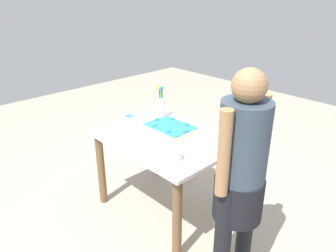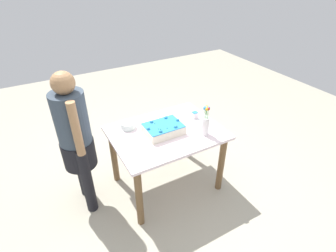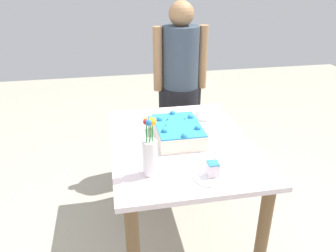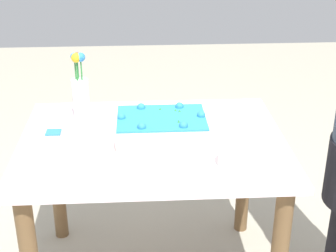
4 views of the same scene
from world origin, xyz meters
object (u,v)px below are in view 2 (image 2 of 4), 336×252
Objects in this scene: serving_plate_with_slice at (195,117)px; person_standing at (75,136)px; cake_knife at (172,114)px; sheet_cake at (163,129)px; flower_vase at (206,123)px; fruit_bowl at (128,125)px.

serving_plate_with_slice is 1.27m from person_standing.
serving_plate_with_slice is 0.14× the size of person_standing.
cake_knife is (-0.17, 0.20, -0.02)m from serving_plate_with_slice.
sheet_cake is 1.82× the size of serving_plate_with_slice.
flower_vase is at bearing -105.15° from serving_plate_with_slice.
serving_plate_with_slice is at bearing -13.89° from fruit_bowl.
cake_knife is at bearing 46.74° from sheet_cake.
flower_vase is (0.09, -0.51, 0.13)m from cake_knife.
fruit_bowl is 0.55m from person_standing.
sheet_cake reaches higher than serving_plate_with_slice.
sheet_cake is at bearing 46.27° from cake_knife.
person_standing reaches higher than sheet_cake.
person_standing is at bearing 174.70° from serving_plate_with_slice.
fruit_bowl is 0.10× the size of person_standing.
flower_vase is at bearing -31.98° from sheet_cake.
serving_plate_with_slice reaches higher than fruit_bowl.
serving_plate_with_slice is 0.27m from cake_knife.
person_standing reaches higher than serving_plate_with_slice.
flower_vase is at bearing 99.25° from cake_knife.
sheet_cake is at bearing -13.67° from person_standing.
fruit_bowl is at bearing 142.81° from flower_vase.
sheet_cake reaches higher than cake_knife.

